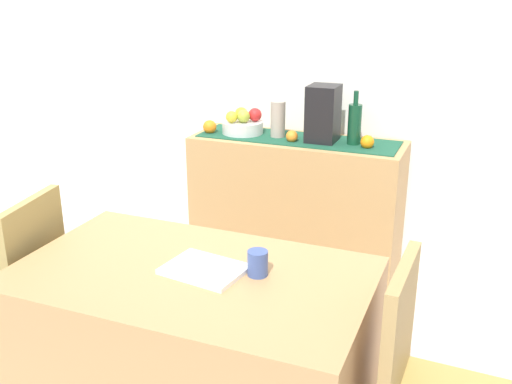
% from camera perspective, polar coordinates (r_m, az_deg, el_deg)
% --- Properties ---
extents(ground_plane, '(6.40, 6.40, 0.02)m').
position_cam_1_polar(ground_plane, '(2.95, -4.09, -16.31)').
color(ground_plane, beige).
rests_on(ground_plane, ground).
extents(room_wall_rear, '(6.40, 0.06, 2.70)m').
position_cam_1_polar(room_wall_rear, '(3.50, 4.04, 13.56)').
color(room_wall_rear, white).
rests_on(room_wall_rear, ground).
extents(sideboard_console, '(1.19, 0.42, 0.89)m').
position_cam_1_polar(sideboard_console, '(3.45, 3.87, -2.07)').
color(sideboard_console, tan).
rests_on(sideboard_console, ground).
extents(table_runner, '(1.12, 0.32, 0.01)m').
position_cam_1_polar(table_runner, '(3.31, 4.04, 5.16)').
color(table_runner, '#194E37').
rests_on(table_runner, sideboard_console).
extents(fruit_bowl, '(0.24, 0.24, 0.07)m').
position_cam_1_polar(fruit_bowl, '(3.41, -1.29, 6.30)').
color(fruit_bowl, silver).
rests_on(fruit_bowl, table_runner).
extents(apple_upper, '(0.07, 0.07, 0.07)m').
position_cam_1_polar(apple_upper, '(3.44, -1.44, 7.62)').
color(apple_upper, gold).
rests_on(apple_upper, fruit_bowl).
extents(apple_left, '(0.07, 0.07, 0.07)m').
position_cam_1_polar(apple_left, '(3.37, -1.22, 7.35)').
color(apple_left, '#96A735').
rests_on(apple_left, fruit_bowl).
extents(apple_center, '(0.07, 0.07, 0.07)m').
position_cam_1_polar(apple_center, '(3.37, -2.38, 7.29)').
color(apple_center, gold).
rests_on(apple_center, fruit_bowl).
extents(apple_rear, '(0.08, 0.08, 0.08)m').
position_cam_1_polar(apple_rear, '(3.40, -0.10, 7.50)').
color(apple_rear, red).
rests_on(apple_rear, fruit_bowl).
extents(wine_bottle, '(0.07, 0.07, 0.29)m').
position_cam_1_polar(wine_bottle, '(3.20, 9.54, 6.53)').
color(wine_bottle, '#113F27').
rests_on(wine_bottle, sideboard_console).
extents(coffee_maker, '(0.16, 0.18, 0.31)m').
position_cam_1_polar(coffee_maker, '(3.23, 6.53, 7.53)').
color(coffee_maker, black).
rests_on(coffee_maker, sideboard_console).
extents(ceramic_vase, '(0.08, 0.08, 0.21)m').
position_cam_1_polar(ceramic_vase, '(3.32, 2.14, 7.03)').
color(ceramic_vase, '#A29688').
rests_on(ceramic_vase, sideboard_console).
extents(orange_loose_mid, '(0.08, 0.08, 0.08)m').
position_cam_1_polar(orange_loose_mid, '(3.44, -4.51, 6.32)').
color(orange_loose_mid, orange).
rests_on(orange_loose_mid, sideboard_console).
extents(orange_loose_far, '(0.07, 0.07, 0.07)m').
position_cam_1_polar(orange_loose_far, '(3.16, 10.75, 4.80)').
color(orange_loose_far, orange).
rests_on(orange_loose_far, sideboard_console).
extents(orange_loose_end, '(0.07, 0.07, 0.07)m').
position_cam_1_polar(orange_loose_end, '(3.24, 3.50, 5.42)').
color(orange_loose_end, orange).
rests_on(orange_loose_end, sideboard_console).
extents(dining_table, '(1.28, 0.76, 0.74)m').
position_cam_1_polar(dining_table, '(2.34, -5.95, -15.76)').
color(dining_table, tan).
rests_on(dining_table, ground).
extents(open_book, '(0.31, 0.25, 0.02)m').
position_cam_1_polar(open_book, '(2.13, -5.01, -7.48)').
color(open_book, white).
rests_on(open_book, dining_table).
extents(coffee_cup, '(0.07, 0.07, 0.09)m').
position_cam_1_polar(coffee_cup, '(2.09, 0.16, -6.92)').
color(coffee_cup, '#384F92').
rests_on(coffee_cup, dining_table).
extents(chair_near_window, '(0.46, 0.46, 0.90)m').
position_cam_1_polar(chair_near_window, '(2.87, -22.47, -12.41)').
color(chair_near_window, tan).
rests_on(chair_near_window, ground).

